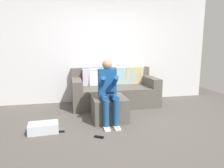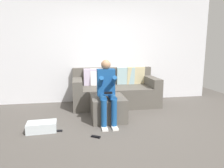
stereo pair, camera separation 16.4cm
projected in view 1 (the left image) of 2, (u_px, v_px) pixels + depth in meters
ground_plane at (127, 129)px, 3.55m from camera, size 7.18×7.18×0.00m
wall_back at (105, 48)px, 5.28m from camera, size 5.52×0.10×2.73m
couch_sectional at (114, 91)px, 5.03m from camera, size 2.00×0.99×0.91m
ottoman at (109, 108)px, 4.01m from camera, size 0.63×0.75×0.44m
person_seated at (108, 89)px, 3.74m from camera, size 0.32×0.61×1.16m
storage_bin at (44, 128)px, 3.39m from camera, size 0.49×0.31×0.16m
remote_near_ottoman at (99, 137)px, 3.20m from camera, size 0.15×0.12×0.02m
remote_by_storage_bin at (60, 132)px, 3.41m from camera, size 0.16×0.05×0.02m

